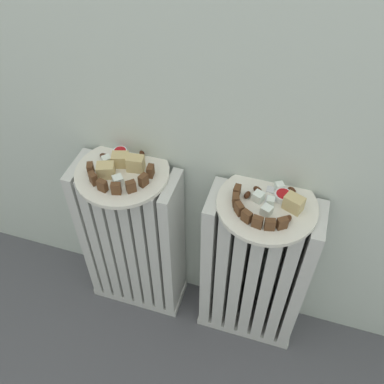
# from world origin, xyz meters

# --- Properties ---
(ground_plane) EXTENTS (6.00, 6.00, 0.00)m
(ground_plane) POSITION_xyz_m (0.00, 0.00, 0.00)
(ground_plane) COLOR #4C4C51
(radiator_left) EXTENTS (0.32, 0.14, 0.61)m
(radiator_left) POSITION_xyz_m (-0.20, 0.28, 0.30)
(radiator_left) COLOR silver
(radiator_left) RESTS_ON ground_plane
(radiator_right) EXTENTS (0.32, 0.14, 0.61)m
(radiator_right) POSITION_xyz_m (0.20, 0.28, 0.30)
(radiator_right) COLOR silver
(radiator_right) RESTS_ON ground_plane
(plate_left) EXTENTS (0.26, 0.26, 0.01)m
(plate_left) POSITION_xyz_m (-0.20, 0.28, 0.61)
(plate_left) COLOR silver
(plate_left) RESTS_ON radiator_left
(plate_right) EXTENTS (0.26, 0.26, 0.01)m
(plate_right) POSITION_xyz_m (0.20, 0.28, 0.61)
(plate_right) COLOR silver
(plate_right) RESTS_ON radiator_right
(dark_cake_slice_left_0) EXTENTS (0.02, 0.03, 0.03)m
(dark_cake_slice_left_0) POSITION_xyz_m (-0.28, 0.25, 0.64)
(dark_cake_slice_left_0) COLOR #56351E
(dark_cake_slice_left_0) RESTS_ON plate_left
(dark_cake_slice_left_1) EXTENTS (0.03, 0.03, 0.03)m
(dark_cake_slice_left_1) POSITION_xyz_m (-0.25, 0.22, 0.64)
(dark_cake_slice_left_1) COLOR #56351E
(dark_cake_slice_left_1) RESTS_ON plate_left
(dark_cake_slice_left_2) EXTENTS (0.03, 0.02, 0.03)m
(dark_cake_slice_left_2) POSITION_xyz_m (-0.22, 0.20, 0.64)
(dark_cake_slice_left_2) COLOR #56351E
(dark_cake_slice_left_2) RESTS_ON plate_left
(dark_cake_slice_left_3) EXTENTS (0.03, 0.02, 0.03)m
(dark_cake_slice_left_3) POSITION_xyz_m (-0.18, 0.20, 0.64)
(dark_cake_slice_left_3) COLOR #56351E
(dark_cake_slice_left_3) RESTS_ON plate_left
(dark_cake_slice_left_4) EXTENTS (0.03, 0.03, 0.03)m
(dark_cake_slice_left_4) POSITION_xyz_m (-0.15, 0.22, 0.64)
(dark_cake_slice_left_4) COLOR #56351E
(dark_cake_slice_left_4) RESTS_ON plate_left
(dark_cake_slice_left_5) EXTENTS (0.02, 0.03, 0.03)m
(dark_cake_slice_left_5) POSITION_xyz_m (-0.12, 0.25, 0.64)
(dark_cake_slice_left_5) COLOR #56351E
(dark_cake_slice_left_5) RESTS_ON plate_left
(dark_cake_slice_left_6) EXTENTS (0.02, 0.03, 0.03)m
(dark_cake_slice_left_6) POSITION_xyz_m (-0.12, 0.29, 0.64)
(dark_cake_slice_left_6) COLOR #56351E
(dark_cake_slice_left_6) RESTS_ON plate_left
(marble_cake_slice_left_0) EXTENTS (0.05, 0.05, 0.04)m
(marble_cake_slice_left_0) POSITION_xyz_m (-0.21, 0.30, 0.64)
(marble_cake_slice_left_0) COLOR tan
(marble_cake_slice_left_0) RESTS_ON plate_left
(marble_cake_slice_left_1) EXTENTS (0.06, 0.05, 0.04)m
(marble_cake_slice_left_1) POSITION_xyz_m (-0.23, 0.25, 0.64)
(marble_cake_slice_left_1) COLOR tan
(marble_cake_slice_left_1) RESTS_ON plate_left
(marble_cake_slice_left_2) EXTENTS (0.05, 0.04, 0.04)m
(marble_cake_slice_left_2) POSITION_xyz_m (-0.17, 0.30, 0.64)
(marble_cake_slice_left_2) COLOR tan
(marble_cake_slice_left_2) RESTS_ON plate_left
(turkish_delight_left_0) EXTENTS (0.03, 0.03, 0.02)m
(turkish_delight_left_0) POSITION_xyz_m (-0.25, 0.30, 0.63)
(turkish_delight_left_0) COLOR white
(turkish_delight_left_0) RESTS_ON plate_left
(turkish_delight_left_1) EXTENTS (0.04, 0.04, 0.03)m
(turkish_delight_left_1) POSITION_xyz_m (-0.19, 0.23, 0.63)
(turkish_delight_left_1) COLOR white
(turkish_delight_left_1) RESTS_ON plate_left
(medjool_date_left_0) EXTENTS (0.03, 0.03, 0.02)m
(medjool_date_left_0) POSITION_xyz_m (-0.17, 0.36, 0.63)
(medjool_date_left_0) COLOR #3D1E0F
(medjool_date_left_0) RESTS_ON plate_left
(medjool_date_left_1) EXTENTS (0.03, 0.02, 0.01)m
(medjool_date_left_1) POSITION_xyz_m (-0.27, 0.31, 0.63)
(medjool_date_left_1) COLOR #3D1E0F
(medjool_date_left_1) RESTS_ON plate_left
(jam_bowl_left) EXTENTS (0.04, 0.04, 0.02)m
(jam_bowl_left) POSITION_xyz_m (-0.23, 0.34, 0.63)
(jam_bowl_left) COLOR white
(jam_bowl_left) RESTS_ON plate_left
(dark_cake_slice_right_0) EXTENTS (0.02, 0.03, 0.03)m
(dark_cake_slice_right_0) POSITION_xyz_m (0.12, 0.28, 0.64)
(dark_cake_slice_right_0) COLOR #56351E
(dark_cake_slice_right_0) RESTS_ON plate_right
(dark_cake_slice_right_1) EXTENTS (0.02, 0.03, 0.03)m
(dark_cake_slice_right_1) POSITION_xyz_m (0.12, 0.25, 0.64)
(dark_cake_slice_right_1) COLOR #56351E
(dark_cake_slice_right_1) RESTS_ON plate_right
(dark_cake_slice_right_2) EXTENTS (0.03, 0.03, 0.03)m
(dark_cake_slice_right_2) POSITION_xyz_m (0.14, 0.23, 0.64)
(dark_cake_slice_right_2) COLOR #56351E
(dark_cake_slice_right_2) RESTS_ON plate_right
(dark_cake_slice_right_3) EXTENTS (0.03, 0.03, 0.03)m
(dark_cake_slice_right_3) POSITION_xyz_m (0.16, 0.21, 0.64)
(dark_cake_slice_right_3) COLOR #56351E
(dark_cake_slice_right_3) RESTS_ON plate_right
(dark_cake_slice_right_4) EXTENTS (0.03, 0.02, 0.03)m
(dark_cake_slice_right_4) POSITION_xyz_m (0.19, 0.20, 0.64)
(dark_cake_slice_right_4) COLOR #56351E
(dark_cake_slice_right_4) RESTS_ON plate_right
(dark_cake_slice_right_5) EXTENTS (0.03, 0.02, 0.03)m
(dark_cake_slice_right_5) POSITION_xyz_m (0.22, 0.20, 0.64)
(dark_cake_slice_right_5) COLOR #56351E
(dark_cake_slice_right_5) RESTS_ON plate_right
(dark_cake_slice_right_6) EXTENTS (0.03, 0.03, 0.03)m
(dark_cake_slice_right_6) POSITION_xyz_m (0.25, 0.21, 0.64)
(dark_cake_slice_right_6) COLOR #56351E
(dark_cake_slice_right_6) RESTS_ON plate_right
(marble_cake_slice_right_0) EXTENTS (0.06, 0.05, 0.04)m
(marble_cake_slice_right_0) POSITION_xyz_m (0.26, 0.28, 0.64)
(marble_cake_slice_right_0) COLOR tan
(marble_cake_slice_right_0) RESTS_ON plate_right
(turkish_delight_right_0) EXTENTS (0.03, 0.03, 0.03)m
(turkish_delight_right_0) POSITION_xyz_m (0.18, 0.29, 0.63)
(turkish_delight_right_0) COLOR white
(turkish_delight_right_0) RESTS_ON plate_right
(turkish_delight_right_1) EXTENTS (0.02, 0.02, 0.02)m
(turkish_delight_right_1) POSITION_xyz_m (0.21, 0.28, 0.63)
(turkish_delight_right_1) COLOR white
(turkish_delight_right_1) RESTS_ON plate_right
(turkish_delight_right_2) EXTENTS (0.03, 0.03, 0.02)m
(turkish_delight_right_2) POSITION_xyz_m (0.20, 0.25, 0.63)
(turkish_delight_right_2) COLOR white
(turkish_delight_right_2) RESTS_ON plate_right
(turkish_delight_right_3) EXTENTS (0.03, 0.03, 0.02)m
(turkish_delight_right_3) POSITION_xyz_m (0.22, 0.34, 0.63)
(turkish_delight_right_3) COLOR white
(turkish_delight_right_3) RESTS_ON plate_right
(medjool_date_right_0) EXTENTS (0.03, 0.03, 0.02)m
(medjool_date_right_0) POSITION_xyz_m (0.17, 0.31, 0.63)
(medjool_date_right_0) COLOR #3D1E0F
(medjool_date_right_0) RESTS_ON plate_right
(medjool_date_right_1) EXTENTS (0.03, 0.02, 0.02)m
(medjool_date_right_1) POSITION_xyz_m (0.25, 0.34, 0.63)
(medjool_date_right_1) COLOR #3D1E0F
(medjool_date_right_1) RESTS_ON plate_right
(medjool_date_right_2) EXTENTS (0.02, 0.03, 0.02)m
(medjool_date_right_2) POSITION_xyz_m (0.26, 0.24, 0.63)
(medjool_date_right_2) COLOR #3D1E0F
(medjool_date_right_2) RESTS_ON plate_right
(medjool_date_right_3) EXTENTS (0.02, 0.03, 0.02)m
(medjool_date_right_3) POSITION_xyz_m (0.15, 0.29, 0.63)
(medjool_date_right_3) COLOR #3D1E0F
(medjool_date_right_3) RESTS_ON plate_right
(jam_bowl_right) EXTENTS (0.04, 0.04, 0.02)m
(jam_bowl_right) POSITION_xyz_m (0.24, 0.31, 0.63)
(jam_bowl_right) COLOR white
(jam_bowl_right) RESTS_ON plate_right
(fork) EXTENTS (0.02, 0.10, 0.00)m
(fork) POSITION_xyz_m (0.20, 0.30, 0.62)
(fork) COLOR silver
(fork) RESTS_ON plate_right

